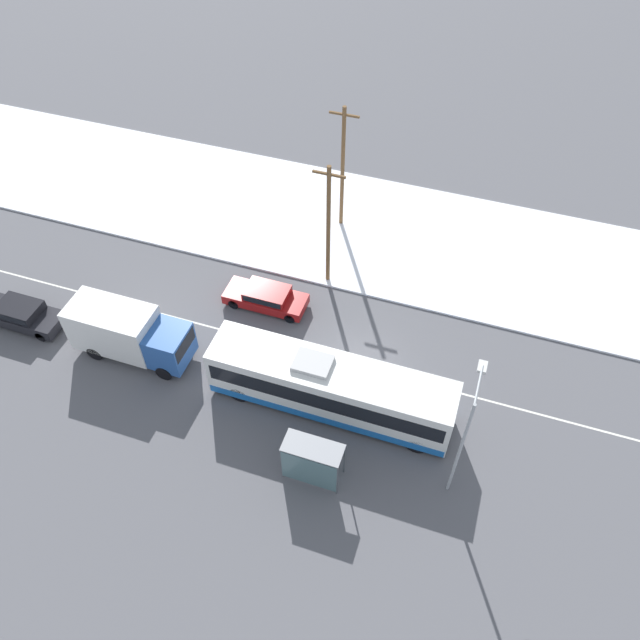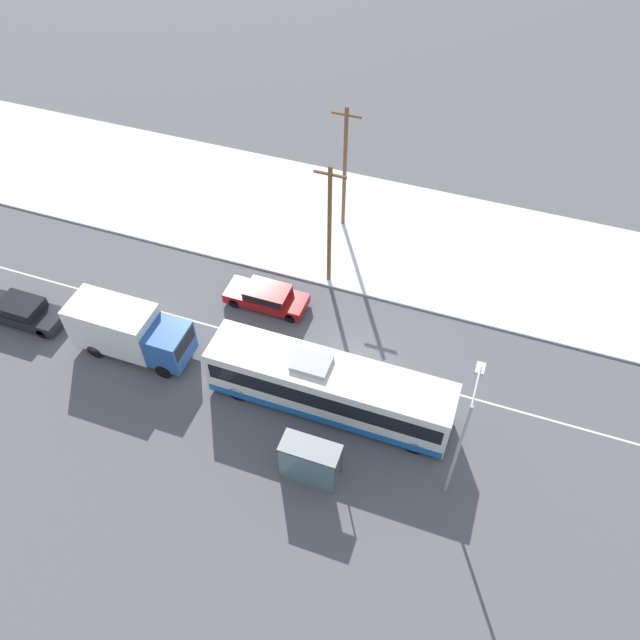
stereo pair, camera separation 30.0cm
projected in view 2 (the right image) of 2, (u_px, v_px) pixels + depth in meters
name	position (u px, v px, depth m)	size (l,w,h in m)	color
ground_plane	(355.00, 366.00, 33.24)	(120.00, 120.00, 0.00)	#56565B
snow_lot	(405.00, 239.00, 39.97)	(80.00, 11.32, 0.12)	white
lane_marking_center	(355.00, 366.00, 33.23)	(60.00, 0.12, 0.00)	silver
city_bus	(329.00, 387.00, 30.39)	(12.13, 2.57, 3.22)	white
box_truck	(128.00, 330.00, 32.70)	(6.44, 2.30, 3.07)	silver
sedan_car	(267.00, 296.00, 35.68)	(4.74, 1.80, 1.31)	maroon
parked_car_near_truck	(24.00, 311.00, 34.84)	(4.53, 1.80, 1.42)	black
pedestrian_at_stop	(313.00, 446.00, 28.75)	(0.64, 0.29, 1.79)	#23232D
bus_shelter	(308.00, 461.00, 27.60)	(2.71, 1.20, 2.40)	gray
streetlamp	(463.00, 431.00, 25.56)	(0.36, 2.43, 6.81)	#9EA3A8
utility_pole_roadside	(329.00, 225.00, 34.41)	(1.80, 0.24, 8.10)	brown
utility_pole_snowlot	(345.00, 168.00, 37.78)	(1.80, 0.24, 8.42)	brown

